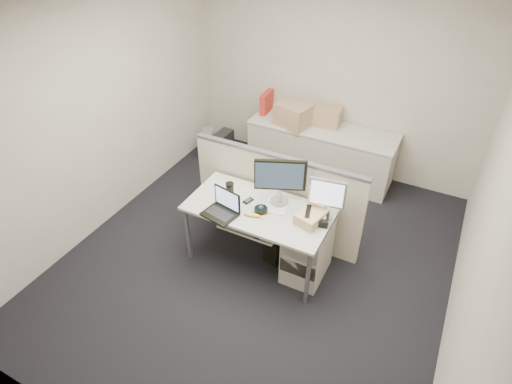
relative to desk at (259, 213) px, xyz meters
The scene contains 29 objects.
floor 0.67m from the desk, ahead, with size 4.00×4.50×0.01m, color black.
ceiling 2.04m from the desk, ahead, with size 4.00×4.50×0.01m, color white.
wall_back 2.35m from the desk, 90.00° to the left, with size 4.00×0.02×2.70m, color beige.
wall_front 2.35m from the desk, 90.00° to the right, with size 4.00×0.02×2.70m, color beige.
wall_left 2.11m from the desk, behind, with size 0.02×4.50×2.70m, color beige.
wall_right 2.11m from the desk, ahead, with size 0.02×4.50×2.70m, color beige.
desk is the anchor object (origin of this frame).
keyboard_tray 0.19m from the desk, 90.00° to the right, with size 0.62×0.32×0.02m, color beige.
drawer_pedestal 0.65m from the desk, ahead, with size 0.40×0.55×0.65m, color #ADA391.
cubicle_partition 0.46m from the desk, 90.00° to the left, with size 2.00×0.06×1.10m, color beige.
back_counter 1.95m from the desk, 90.00° to the left, with size 2.00×0.60×0.72m, color #ADA391.
monitor_main 0.40m from the desk, 50.19° to the left, with size 0.52×0.20×0.52m, color black.
monitor_small 0.73m from the desk, 15.48° to the left, with size 0.36×0.18×0.44m, color #B7B7BC.
laptop 0.45m from the desk, 136.97° to the right, with size 0.33×0.25×0.25m, color black.
trackball 0.12m from the desk, 45.00° to the right, with size 0.14×0.14×0.05m, color black.
desk_phone 0.61m from the desk, ahead, with size 0.24×0.20×0.08m, color black.
paper_stack 0.21m from the desk, 38.66° to the left, with size 0.23×0.29×0.01m, color silver.
sticky_pad 0.15m from the desk, 48.90° to the right, with size 0.08×0.08×0.01m, color yellow.
travel_mug 0.38m from the desk, behind, with size 0.08×0.08×0.18m, color black.
banana 0.17m from the desk, 90.00° to the right, with size 0.18×0.04×0.04m, color #DBD842.
cellphone 0.17m from the desk, 161.57° to the left, with size 0.06×0.12×0.02m, color black.
manila_folders 0.56m from the desk, ahead, with size 0.23×0.29×0.11m, color tan.
keyboard 0.23m from the desk, 102.80° to the right, with size 0.46×0.16×0.03m, color black.
pc_tower_desk 0.53m from the desk, 45.00° to the left, with size 0.18×0.45×0.42m, color black.
pc_tower_spare_dark 2.23m from the desk, 131.66° to the left, with size 0.18×0.45×0.42m, color black.
pc_tower_spare_silver 2.40m from the desk, 136.20° to the left, with size 0.16×0.40×0.38m, color #B7B7BC.
cardboard_box_left 1.87m from the desk, 102.46° to the left, with size 0.44×0.33×0.33m, color tan.
cardboard_box_right 2.06m from the desk, 90.00° to the left, with size 0.37×0.29×0.27m, color tan.
red_binder 2.23m from the desk, 113.91° to the left, with size 0.08×0.34×0.31m, color red.
Camera 1 is at (1.54, -3.07, 3.49)m, focal length 30.00 mm.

